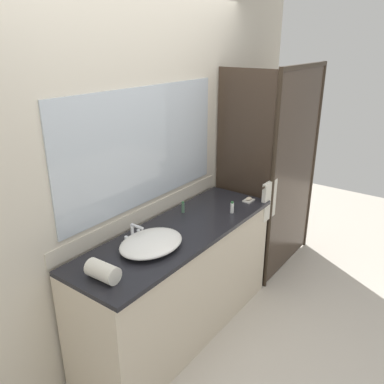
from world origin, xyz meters
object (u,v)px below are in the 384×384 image
at_px(rolled_towel_near_edge, 103,271).
at_px(soap_dish, 249,200).
at_px(sink_basin, 151,243).
at_px(faucet, 133,235).
at_px(amenity_bottle_body_wash, 232,207).
at_px(amenity_bottle_lotion, 183,207).

bearing_deg(rolled_towel_near_edge, soap_dish, -4.12).
bearing_deg(soap_dish, sink_basin, 173.13).
height_order(faucet, rolled_towel_near_edge, faucet).
relative_size(soap_dish, amenity_bottle_body_wash, 1.04).
xyz_separation_m(faucet, soap_dish, (1.10, -0.30, -0.03)).
height_order(faucet, amenity_bottle_body_wash, faucet).
bearing_deg(amenity_bottle_lotion, sink_basin, -162.83).
bearing_deg(soap_dish, amenity_bottle_lotion, 149.04).
distance_m(sink_basin, amenity_bottle_lotion, 0.61).
xyz_separation_m(faucet, amenity_bottle_lotion, (0.58, 0.01, 0.00)).
bearing_deg(faucet, sink_basin, -90.00).
distance_m(sink_basin, faucet, 0.16).
bearing_deg(amenity_bottle_body_wash, sink_basin, 170.14).
relative_size(faucet, soap_dish, 1.70).
xyz_separation_m(faucet, rolled_towel_near_edge, (-0.44, -0.19, 0.01)).
height_order(soap_dish, amenity_bottle_lotion, amenity_bottle_lotion).
bearing_deg(amenity_bottle_lotion, rolled_towel_near_edge, -168.85).
bearing_deg(rolled_towel_near_edge, faucet, 22.94).
relative_size(sink_basin, soap_dish, 4.70).
height_order(soap_dish, rolled_towel_near_edge, rolled_towel_near_edge).
bearing_deg(amenity_bottle_lotion, soap_dish, -30.96).
height_order(amenity_bottle_body_wash, rolled_towel_near_edge, rolled_towel_near_edge).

